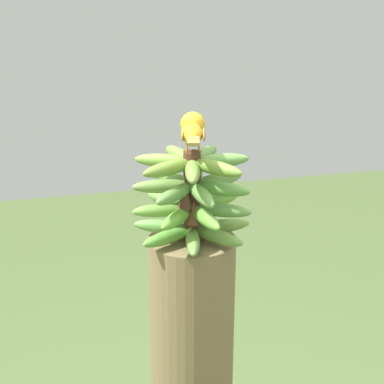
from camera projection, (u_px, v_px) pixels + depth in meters
name	position (u px, v px, depth m)	size (l,w,h in m)	color
banana_bunch	(192.00, 197.00, 1.49)	(0.30, 0.30, 0.23)	#4C2D1E
perched_bird	(193.00, 129.00, 1.45)	(0.08, 0.21, 0.09)	#C68933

